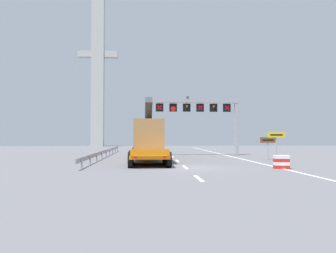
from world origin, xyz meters
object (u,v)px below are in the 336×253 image
object	(u,v)px
overhead_lane_gantry	(204,110)
heavy_haul_truck_orange	(148,139)
bridge_pylon_distant	(98,70)
tourist_info_sign_brown	(268,142)
crash_barrier_striped	(281,162)
exit_sign_yellow	(276,139)

from	to	relation	value
overhead_lane_gantry	heavy_haul_truck_orange	distance (m)	10.73
overhead_lane_gantry	bridge_pylon_distant	bearing A→B (deg)	115.85
heavy_haul_truck_orange	tourist_info_sign_brown	size ratio (longest dim) A/B	6.67
tourist_info_sign_brown	heavy_haul_truck_orange	bearing A→B (deg)	-179.03
tourist_info_sign_brown	bridge_pylon_distant	world-z (taller)	bridge_pylon_distant
heavy_haul_truck_orange	tourist_info_sign_brown	xyz separation A→B (m)	(11.41, 0.19, -0.38)
overhead_lane_gantry	heavy_haul_truck_orange	world-z (taller)	overhead_lane_gantry
tourist_info_sign_brown	crash_barrier_striped	distance (m)	9.14
crash_barrier_striped	overhead_lane_gantry	bearing A→B (deg)	98.46
overhead_lane_gantry	bridge_pylon_distant	xyz separation A→B (m)	(-18.07, 37.30, 12.01)
heavy_haul_truck_orange	exit_sign_yellow	size ratio (longest dim) A/B	5.52
tourist_info_sign_brown	crash_barrier_striped	bearing A→B (deg)	-105.07
heavy_haul_truck_orange	tourist_info_sign_brown	bearing A→B (deg)	0.97
exit_sign_yellow	crash_barrier_striped	distance (m)	6.95
overhead_lane_gantry	heavy_haul_truck_orange	xyz separation A→B (m)	(-6.63, -7.75, -3.33)
overhead_lane_gantry	tourist_info_sign_brown	world-z (taller)	overhead_lane_gantry
overhead_lane_gantry	tourist_info_sign_brown	bearing A→B (deg)	-57.66
tourist_info_sign_brown	crash_barrier_striped	size ratio (longest dim) A/B	2.02
crash_barrier_striped	exit_sign_yellow	bearing A→B (deg)	70.79
exit_sign_yellow	bridge_pylon_distant	bearing A→B (deg)	115.71
overhead_lane_gantry	crash_barrier_striped	size ratio (longest dim) A/B	10.39
heavy_haul_truck_orange	exit_sign_yellow	bearing A→B (deg)	-10.82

